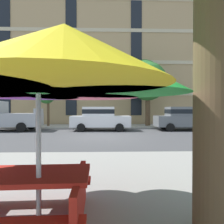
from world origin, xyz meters
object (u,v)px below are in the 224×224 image
(patio_umbrella, at_px, (38,73))
(pickup_silver, at_px, (2,117))
(sedan_gray, at_px, (184,118))
(picnic_table, at_px, (18,195))
(sedan_white, at_px, (100,118))
(street_tree_middle, at_px, (146,80))
(street_tree_left, at_px, (47,92))

(patio_umbrella, bearing_deg, pickup_silver, 118.58)
(pickup_silver, xyz_separation_m, patio_umbrella, (6.92, -12.70, 1.00))
(sedan_gray, xyz_separation_m, picnic_table, (-7.03, -12.54, -0.46))
(sedan_gray, distance_m, picnic_table, 14.38)
(sedan_white, height_order, patio_umbrella, patio_umbrella)
(sedan_white, bearing_deg, street_tree_middle, 36.02)
(street_tree_left, relative_size, patio_umbrella, 1.16)
(sedan_gray, xyz_separation_m, patio_umbrella, (-6.72, -12.70, 1.07))
(sedan_gray, bearing_deg, picnic_table, -119.29)
(sedan_white, height_order, sedan_gray, same)
(sedan_white, xyz_separation_m, patio_umbrella, (-0.35, -12.70, 1.07))
(sedan_gray, relative_size, patio_umbrella, 1.22)
(street_tree_middle, relative_size, picnic_table, 3.29)
(pickup_silver, height_order, street_tree_middle, street_tree_middle)
(pickup_silver, distance_m, street_tree_middle, 12.20)
(sedan_gray, distance_m, street_tree_middle, 5.02)
(pickup_silver, height_order, sedan_white, pickup_silver)
(pickup_silver, height_order, street_tree_left, street_tree_left)
(pickup_silver, bearing_deg, street_tree_middle, 14.70)
(pickup_silver, bearing_deg, patio_umbrella, -61.42)
(patio_umbrella, bearing_deg, sedan_gray, 62.13)
(street_tree_left, height_order, picnic_table, street_tree_left)
(street_tree_left, xyz_separation_m, picnic_table, (4.11, -15.34, -2.67))
(sedan_white, distance_m, street_tree_left, 5.96)
(patio_umbrella, bearing_deg, street_tree_left, 105.95)
(sedan_white, bearing_deg, picnic_table, -93.04)
(pickup_silver, xyz_separation_m, picnic_table, (6.60, -12.54, -0.54))
(pickup_silver, relative_size, picnic_table, 2.74)
(picnic_table, bearing_deg, sedan_white, 86.96)
(pickup_silver, bearing_deg, sedan_gray, -0.00)
(sedan_white, xyz_separation_m, street_tree_left, (-4.78, 2.80, 2.21))
(pickup_silver, distance_m, patio_umbrella, 14.50)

